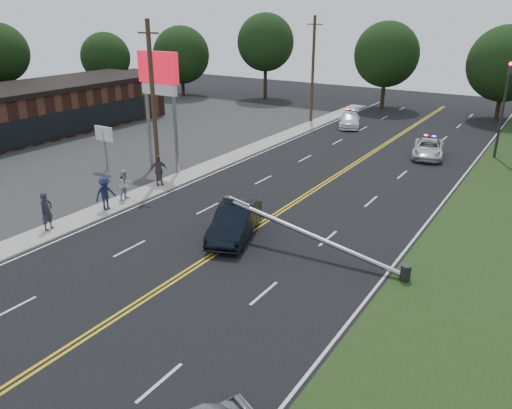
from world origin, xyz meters
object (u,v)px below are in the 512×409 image
Objects in this scene: utility_pole_mid at (153,104)px; bystander_d at (158,170)px; crashed_sedan at (235,222)px; bystander_b at (125,185)px; bystander_a at (47,211)px; pylon_sign at (159,83)px; small_sign at (104,138)px; emergency_a at (428,148)px; traffic_signal at (504,102)px; bystander_c at (105,193)px; fallen_streetlight at (320,239)px; emergency_b at (350,120)px; utility_pole_far at (313,70)px.

utility_pole_mid is 4.11m from bystander_d.
bystander_b reaches higher than crashed_sedan.
bystander_a is 1.09× the size of bystander_b.
pylon_sign is at bearing 129.48° from crashed_sedan.
bystander_d is at bearing 137.45° from crashed_sedan.
utility_pole_mid reaches higher than small_sign.
emergency_a is at bearing 40.68° from small_sign.
utility_pole_mid reaches higher than pylon_sign.
small_sign is 10.38m from bystander_a.
emergency_a is 20.39m from bystander_d.
traffic_signal reaches higher than bystander_b.
bystander_d is at bearing -1.22° from bystander_b.
emergency_a is 2.45× the size of bystander_d.
crashed_sedan is 9.43m from bystander_a.
utility_pole_mid is 5.36× the size of bystander_c.
small_sign is (-3.50, -2.00, -3.66)m from pylon_sign.
bystander_b is at bearing 20.24° from bystander_c.
fallen_streetlight is at bearing -100.59° from traffic_signal.
pylon_sign is 5.91m from bystander_d.
fallen_streetlight is (-4.11, -22.00, -3.29)m from traffic_signal.
pylon_sign is at bearing -139.61° from traffic_signal.
emergency_b is at bearing 26.02° from bystander_d.
bystander_c is (-12.37, -1.31, 0.13)m from fallen_streetlight.
traffic_signal is 24.08m from crashed_sedan.
small_sign reaches higher than bystander_c.
bystander_a is at bearing -116.90° from emergency_b.
pylon_sign is at bearing 157.78° from fallen_streetlight.
pylon_sign reaches higher than bystander_d.
pylon_sign is 20.06m from utility_pole_far.
bystander_d is (-12.53, -16.09, 0.43)m from emergency_a.
utility_pole_far reaches higher than pylon_sign.
bystander_a is (0.65, -30.75, -3.98)m from utility_pole_far.
small_sign is 23.74m from emergency_a.
utility_pole_far reaches higher than bystander_d.
pylon_sign is 1.76× the size of emergency_b.
emergency_b is at bearing 163.12° from traffic_signal.
crashed_sedan is 2.66× the size of bystander_b.
emergency_b is (-4.86, 26.32, -0.13)m from crashed_sedan.
traffic_signal is 0.70× the size of utility_pole_mid.
utility_pole_mid reaches higher than crashed_sedan.
utility_pole_far is 6.01m from emergency_b.
fallen_streetlight is 27.69m from emergency_b.
emergency_a is 24.04m from bystander_c.
traffic_signal reaches higher than small_sign.
bystander_c is (0.26, -1.73, 0.03)m from bystander_b.
crashed_sedan is 1.05× the size of emergency_b.
emergency_a is (4.24, 19.68, -0.14)m from crashed_sedan.
utility_pole_mid is (-13.39, 4.00, 4.17)m from fallen_streetlight.
utility_pole_mid is at bearing 135.46° from crashed_sedan.
pylon_sign is at bearing 29.42° from bystander_c.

